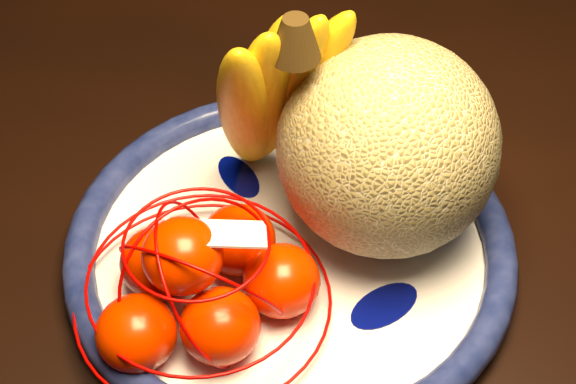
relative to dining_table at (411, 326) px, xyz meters
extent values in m
cube|color=black|center=(0.00, 0.00, 0.06)|extent=(1.64, 1.12, 0.04)
cylinder|color=white|center=(-0.10, 0.03, 0.09)|extent=(0.34, 0.34, 0.01)
torus|color=#08113D|center=(-0.10, 0.03, 0.10)|extent=(0.37, 0.37, 0.03)
cylinder|color=white|center=(-0.10, 0.03, 0.08)|extent=(0.16, 0.16, 0.01)
ellipsoid|color=#02085B|center=(-0.04, -0.04, 0.10)|extent=(0.14, 0.11, 0.00)
ellipsoid|color=#02085B|center=(-0.13, 0.12, 0.10)|extent=(0.09, 0.12, 0.00)
ellipsoid|color=#02085B|center=(-0.21, 0.03, 0.10)|extent=(0.10, 0.05, 0.00)
sphere|color=olive|center=(-0.03, 0.05, 0.18)|extent=(0.17, 0.17, 0.17)
ellipsoid|color=yellow|center=(-0.13, 0.09, 0.20)|extent=(0.07, 0.13, 0.21)
ellipsoid|color=yellow|center=(-0.12, 0.10, 0.20)|extent=(0.05, 0.12, 0.21)
ellipsoid|color=yellow|center=(-0.11, 0.11, 0.20)|extent=(0.08, 0.12, 0.21)
ellipsoid|color=yellow|center=(-0.10, 0.11, 0.20)|extent=(0.10, 0.12, 0.21)
ellipsoid|color=yellow|center=(-0.09, 0.11, 0.20)|extent=(0.12, 0.12, 0.21)
ellipsoid|color=#FF2600|center=(-0.23, -0.05, 0.12)|extent=(0.06, 0.06, 0.05)
ellipsoid|color=#FF2600|center=(-0.17, -0.05, 0.12)|extent=(0.06, 0.06, 0.05)
ellipsoid|color=#FF2600|center=(-0.12, -0.02, 0.12)|extent=(0.06, 0.06, 0.05)
ellipsoid|color=#FF2600|center=(-0.21, 0.01, 0.12)|extent=(0.06, 0.06, 0.05)
ellipsoid|color=#FF2600|center=(-0.15, 0.02, 0.12)|extent=(0.06, 0.06, 0.05)
ellipsoid|color=#FF2600|center=(-0.19, -0.02, 0.16)|extent=(0.06, 0.06, 0.05)
torus|color=#AE0200|center=(-0.18, -0.02, 0.11)|extent=(0.22, 0.22, 0.00)
torus|color=#AE0200|center=(-0.18, -0.02, 0.13)|extent=(0.19, 0.19, 0.00)
torus|color=#AE0200|center=(-0.18, -0.02, 0.18)|extent=(0.12, 0.12, 0.00)
torus|color=#AE0200|center=(-0.18, -0.02, 0.13)|extent=(0.14, 0.11, 0.12)
torus|color=#AE0200|center=(-0.18, -0.02, 0.13)|extent=(0.07, 0.14, 0.12)
torus|color=#AE0200|center=(-0.18, -0.02, 0.13)|extent=(0.14, 0.12, 0.12)
cube|color=white|center=(-0.17, -0.02, 0.18)|extent=(0.07, 0.04, 0.01)
camera|label=1|loc=(-0.19, -0.42, 0.65)|focal=55.00mm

